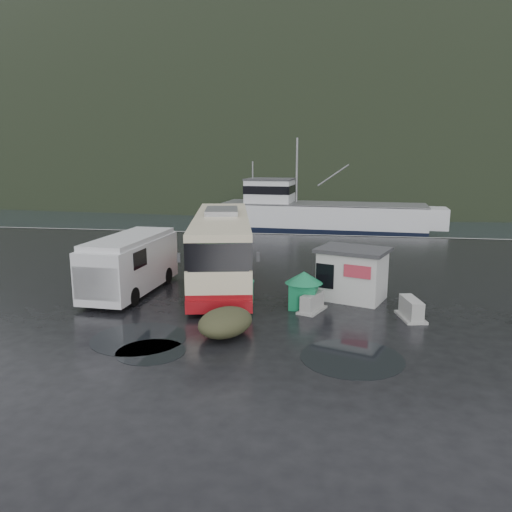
% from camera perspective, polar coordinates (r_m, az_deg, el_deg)
% --- Properties ---
extents(ground, '(160.00, 160.00, 0.00)m').
position_cam_1_polar(ground, '(22.06, -3.85, -5.54)').
color(ground, black).
rests_on(ground, ground).
extents(harbor_water, '(300.00, 180.00, 0.02)m').
position_cam_1_polar(harbor_water, '(130.80, 6.93, 8.61)').
color(harbor_water, black).
rests_on(harbor_water, ground).
extents(quay_edge, '(160.00, 0.60, 1.50)m').
position_cam_1_polar(quay_edge, '(41.34, 2.26, 2.52)').
color(quay_edge, '#999993').
rests_on(quay_edge, ground).
extents(headland, '(780.00, 540.00, 570.00)m').
position_cam_1_polar(headland, '(270.69, 10.20, 9.98)').
color(headland, black).
rests_on(headland, ground).
extents(coach_bus, '(5.73, 13.29, 3.65)m').
position_cam_1_polar(coach_bus, '(26.39, -3.88, -2.68)').
color(coach_bus, beige).
rests_on(coach_bus, ground).
extents(white_van, '(2.61, 6.71, 2.76)m').
position_cam_1_polar(white_van, '(24.57, -13.95, -4.07)').
color(white_van, silver).
rests_on(white_van, ground).
extents(waste_bin_left, '(1.39, 1.39, 1.55)m').
position_cam_1_polar(waste_bin_left, '(21.98, -2.20, -5.58)').
color(waste_bin_left, '#147547').
rests_on(waste_bin_left, ground).
extents(waste_bin_right, '(1.25, 1.25, 1.61)m').
position_cam_1_polar(waste_bin_right, '(21.59, 5.43, -5.94)').
color(waste_bin_right, '#147547').
rests_on(waste_bin_right, ground).
extents(dome_tent, '(2.43, 2.90, 0.98)m').
position_cam_1_polar(dome_tent, '(18.45, -3.49, -9.00)').
color(dome_tent, '#393A23').
rests_on(dome_tent, ground).
extents(ticket_kiosk, '(3.62, 3.18, 2.36)m').
position_cam_1_polar(ticket_kiosk, '(23.23, 10.83, -4.84)').
color(ticket_kiosk, beige).
rests_on(ticket_kiosk, ground).
extents(jersey_barrier_a, '(1.27, 1.71, 0.77)m').
position_cam_1_polar(jersey_barrier_a, '(21.23, 6.40, -6.27)').
color(jersey_barrier_a, '#999993').
rests_on(jersey_barrier_a, ground).
extents(jersey_barrier_b, '(1.14, 1.78, 0.82)m').
position_cam_1_polar(jersey_barrier_b, '(21.12, 17.25, -6.83)').
color(jersey_barrier_b, '#999993').
rests_on(jersey_barrier_b, ground).
extents(fishing_trawler, '(23.65, 6.90, 9.33)m').
position_cam_1_polar(fishing_trawler, '(50.14, 7.64, 4.02)').
color(fishing_trawler, silver).
rests_on(fishing_trawler, ground).
extents(puddles, '(11.10, 11.40, 0.01)m').
position_cam_1_polar(puddles, '(18.33, -0.53, -9.11)').
color(puddles, black).
rests_on(puddles, ground).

